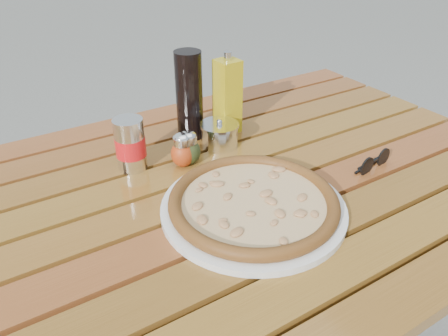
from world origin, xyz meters
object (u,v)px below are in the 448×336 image
plate (253,208)px  dark_bottle (189,96)px  table (229,212)px  pepper_shaker (183,151)px  soda_can (130,145)px  sunglasses (374,162)px  parmesan_tin (219,134)px  pizza (253,201)px  olive_oil_cruet (227,96)px  oregano_shaker (189,149)px

plate → dark_bottle: bearing=82.1°
table → pepper_shaker: (-0.05, 0.12, 0.11)m
soda_can → sunglasses: bearing=-32.1°
parmesan_tin → sunglasses: size_ratio=1.14×
pizza → sunglasses: bearing=-2.1°
plate → soda_can: 0.31m
pizza → soda_can: 0.31m
dark_bottle → olive_oil_cruet: dark_bottle is taller
soda_can → parmesan_tin: size_ratio=0.95×
pepper_shaker → soda_can: 0.12m
table → olive_oil_cruet: (0.13, 0.22, 0.17)m
pizza → parmesan_tin: size_ratio=3.39×
dark_bottle → parmesan_tin: dark_bottle is taller
soda_can → oregano_shaker: bearing=-23.0°
pizza → plate: bearing=0.0°
olive_oil_cruet → parmesan_tin: size_ratio=1.67×
plate → oregano_shaker: bearing=95.1°
table → pizza: bearing=-95.7°
pepper_shaker → dark_bottle: (0.08, 0.12, 0.07)m
plate → soda_can: size_ratio=3.00×
dark_bottle → pizza: bearing=-97.9°
parmesan_tin → oregano_shaker: bearing=-161.0°
pizza → dark_bottle: (0.05, 0.35, 0.09)m
table → olive_oil_cruet: size_ratio=6.67×
pizza → olive_oil_cruet: size_ratio=2.03×
table → pepper_shaker: 0.17m
oregano_shaker → parmesan_tin: size_ratio=0.65×
pepper_shaker → dark_bottle: size_ratio=0.37×
pepper_shaker → olive_oil_cruet: bearing=28.1°
oregano_shaker → sunglasses: size_ratio=0.74×
pizza → sunglasses: 0.32m
parmesan_tin → plate: bearing=-107.6°
plate → oregano_shaker: (-0.02, 0.23, 0.03)m
pizza → dark_bottle: size_ratio=1.94×
pizza → olive_oil_cruet: 0.36m
pepper_shaker → dark_bottle: bearing=55.0°
pepper_shaker → sunglasses: bearing=-33.6°
table → dark_bottle: bearing=81.2°
oregano_shaker → soda_can: (-0.12, 0.05, 0.02)m
pepper_shaker → oregano_shaker: size_ratio=1.00×
oregano_shaker → olive_oil_cruet: 0.20m
pizza → sunglasses: size_ratio=3.87×
table → pizza: 0.14m
oregano_shaker → olive_oil_cruet: olive_oil_cruet is taller
oregano_shaker → parmesan_tin: (0.10, 0.04, -0.01)m
pizza → pepper_shaker: pepper_shaker is taller
oregano_shaker → sunglasses: 0.42m
soda_can → olive_oil_cruet: size_ratio=0.57×
pepper_shaker → sunglasses: 0.43m
plate → sunglasses: size_ratio=3.27×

